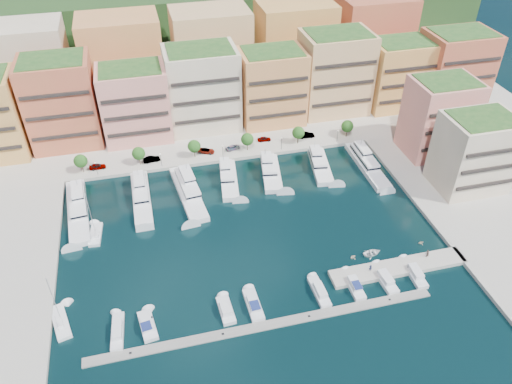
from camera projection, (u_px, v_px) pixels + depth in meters
ground at (247, 228)px, 124.32m from camera, size 400.00×400.00×0.00m
north_quay at (206, 112)px, 172.09m from camera, size 220.00×64.00×2.00m
east_quay at (485, 209)px, 130.13m from camera, size 34.00×76.00×2.00m
hillside at (187, 59)px, 209.08m from camera, size 240.00×40.00×58.00m
south_pontoon at (267, 326)px, 100.63m from camera, size 72.00×2.20×0.35m
finger_pier at (398, 269)px, 113.16m from camera, size 32.00×5.00×2.00m
apartment_1 at (61, 102)px, 147.19m from camera, size 20.00×16.50×26.80m
apartment_2 at (135, 103)px, 150.92m from camera, size 20.00×15.50×22.80m
apartment_3 at (202, 88)px, 155.60m from camera, size 22.00×16.50×25.80m
apartment_4 at (272, 87)px, 158.92m from camera, size 20.00×15.50×23.80m
apartment_5 at (335, 73)px, 163.80m from camera, size 22.00×16.50×26.80m
apartment_6 at (398, 74)px, 167.72m from camera, size 20.00×15.50×22.80m
apartment_7 at (455, 68)px, 169.43m from camera, size 22.00×16.50×24.80m
apartment_east_a at (439, 117)px, 144.22m from camera, size 18.00×14.50×22.80m
apartment_east_b at (474, 153)px, 130.95m from camera, size 18.00×14.50×20.80m
backblock_0 at (29, 71)px, 161.00m from camera, size 26.00×18.00×30.00m
backblock_1 at (123, 62)px, 166.79m from camera, size 26.00×18.00×30.00m
backblock_2 at (212, 53)px, 172.58m from camera, size 26.00×18.00×30.00m
backblock_3 at (294, 45)px, 178.38m from camera, size 26.00×18.00×30.00m
backblock_4 at (372, 38)px, 184.17m from camera, size 26.00×18.00×30.00m
tree_0 at (81, 161)px, 139.53m from camera, size 3.80×3.80×5.65m
tree_1 at (139, 154)px, 142.62m from camera, size 3.80×3.80×5.65m
tree_2 at (194, 146)px, 145.71m from camera, size 3.80×3.80×5.65m
tree_3 at (247, 139)px, 148.80m from camera, size 3.80×3.80×5.65m
tree_4 at (298, 133)px, 151.89m from camera, size 3.80×3.80×5.65m
tree_5 at (347, 126)px, 154.98m from camera, size 3.80×3.80×5.65m
lamppost_0 at (96, 166)px, 139.09m from camera, size 0.30×0.30×4.20m
lamppost_1 at (161, 158)px, 142.56m from camera, size 0.30×0.30×4.20m
lamppost_2 at (223, 149)px, 146.04m from camera, size 0.30×0.30×4.20m
lamppost_3 at (281, 142)px, 149.51m from camera, size 0.30×0.30×4.20m
lamppost_4 at (338, 134)px, 152.99m from camera, size 0.30×0.30×4.20m
yacht_0 at (78, 208)px, 128.76m from camera, size 6.90×26.51×7.30m
yacht_1 at (141, 195)px, 133.06m from camera, size 4.59×23.01×7.30m
yacht_2 at (188, 190)px, 134.82m from camera, size 7.61×25.12×7.30m
yacht_3 at (228, 177)px, 139.45m from camera, size 6.85×18.53×7.30m
yacht_4 at (271, 171)px, 142.02m from camera, size 7.96×18.27×7.30m
yacht_5 at (320, 164)px, 144.79m from camera, size 7.67×18.32×7.30m
yacht_6 at (366, 163)px, 145.21m from camera, size 4.87×23.96×7.30m
cruiser_0 at (118, 332)px, 98.82m from camera, size 3.00×9.20×2.55m
cruiser_1 at (148, 326)px, 99.94m from camera, size 3.84×7.90×2.66m
cruiser_3 at (226, 310)px, 103.07m from camera, size 3.01×7.36×2.55m
cruiser_4 at (253, 305)px, 104.16m from camera, size 2.95×8.57×2.66m
cruiser_6 at (319, 292)px, 107.00m from camera, size 2.62×8.69×2.55m
cruiser_7 at (354, 285)px, 108.51m from camera, size 2.48×8.44×2.66m
cruiser_8 at (385, 279)px, 109.94m from camera, size 3.09×8.91×2.55m
cruiser_9 at (414, 273)px, 111.34m from camera, size 2.89×9.11×2.55m
sailboat_0 at (61, 323)px, 100.89m from camera, size 5.02×9.73×13.20m
sailboat_2 at (96, 235)px, 121.75m from camera, size 3.45×8.32×13.20m
tender_1 at (353, 257)px, 115.64m from camera, size 1.97×1.85×0.82m
tender_2 at (372, 253)px, 116.61m from camera, size 4.65×3.54×0.90m
tender_3 at (421, 242)px, 119.51m from camera, size 1.66×1.48×0.80m
car_0 at (97, 166)px, 142.69m from camera, size 4.66×1.97×1.57m
car_1 at (152, 159)px, 145.59m from camera, size 5.03×2.25×1.60m
car_2 at (206, 151)px, 149.41m from camera, size 5.40×4.06×1.36m
car_3 at (233, 148)px, 150.85m from camera, size 5.01×3.19×1.35m
car_4 at (264, 139)px, 154.77m from camera, size 4.28×2.01×1.42m
car_5 at (307, 135)px, 156.40m from camera, size 5.12×2.03×1.66m
person_0 at (370, 268)px, 110.76m from camera, size 0.80×0.76×1.85m
person_1 at (427, 253)px, 114.34m from camera, size 1.05×0.89×1.93m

